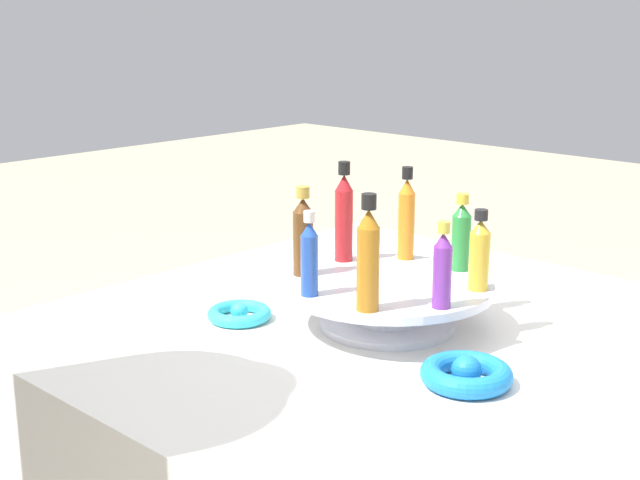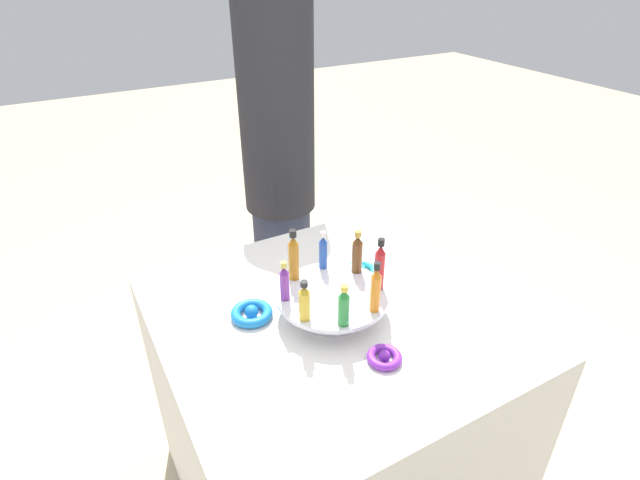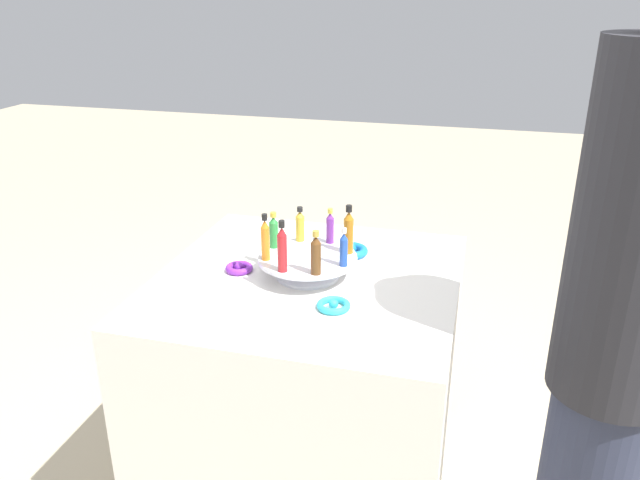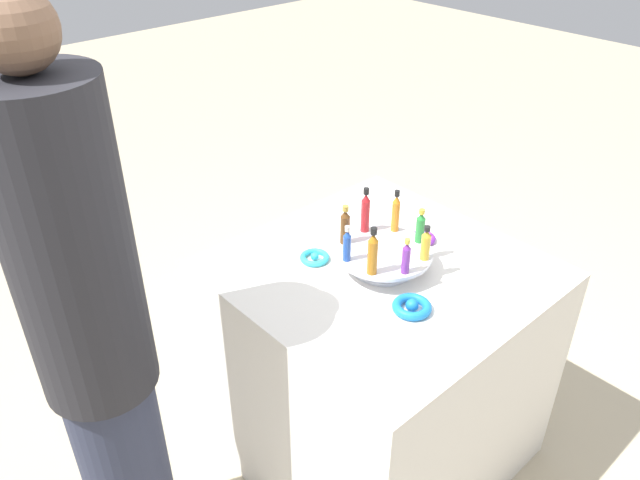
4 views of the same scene
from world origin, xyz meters
The scene contains 14 objects.
party_table centered at (0.00, 0.00, 0.39)m, with size 0.88×0.88×0.79m.
display_stand centered at (0.00, 0.00, 0.83)m, with size 0.29×0.29×0.07m.
bottle_red centered at (-0.12, 0.04, 0.92)m, with size 0.03×0.03×0.15m.
bottle_brown centered at (-0.11, -0.06, 0.91)m, with size 0.03×0.03×0.13m.
bottle_blue centered at (-0.04, -0.12, 0.91)m, with size 0.02×0.02×0.11m.
bottle_amber centered at (0.06, -0.11, 0.92)m, with size 0.03×0.03×0.15m.
bottle_purple centered at (0.12, -0.04, 0.91)m, with size 0.02×0.02×0.11m.
bottle_gold centered at (0.11, 0.06, 0.90)m, with size 0.03×0.03×0.11m.
bottle_green centered at (0.04, 0.12, 0.91)m, with size 0.03×0.03×0.11m.
bottle_orange centered at (-0.06, 0.11, 0.92)m, with size 0.02×0.02×0.14m.
ribbon_bow_blue centered at (0.19, -0.09, 0.80)m, with size 0.11×0.11×0.04m.
ribbon_bow_purple centered at (-0.02, 0.21, 0.80)m, with size 0.08×0.08×0.03m.
ribbon_bow_teal centered at (-0.17, -0.12, 0.80)m, with size 0.09×0.09×0.03m.
person_figure centered at (-0.23, -0.81, 0.84)m, with size 0.28×0.28×1.67m.
Camera 3 is at (-1.60, -0.47, 1.59)m, focal length 35.00 mm.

